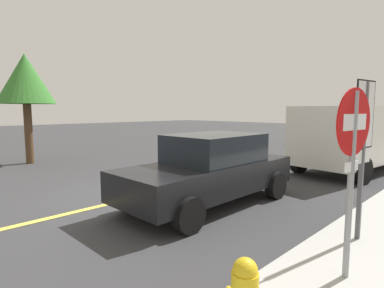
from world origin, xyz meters
The scene contains 8 objects.
ground_plane centered at (0.00, 0.00, 0.00)m, with size 80.00×80.00×0.00m, color #38383A.
lane_marking_centre centered at (3.00, 0.00, 0.01)m, with size 28.00×0.16×0.01m, color #E0D14C.
stop_sign centered at (-0.51, -4.86, 1.60)m, with size 0.76×0.11×2.34m.
speed_limit_sign centered at (0.75, -4.60, 1.76)m, with size 0.54×0.09×2.52m.
white_van centered at (7.05, -2.54, 1.27)m, with size 5.39×2.72×2.20m.
car_yellow_behind_van centered at (13.76, 1.02, 0.78)m, with size 4.51×2.20×1.54m.
car_black_near_curb centered at (0.80, -1.53, 0.79)m, with size 4.30×1.99×1.55m.
tree_left_verge centered at (-0.38, 6.94, 3.23)m, with size 2.13×2.13×4.23m.
Camera 1 is at (-4.17, -6.03, 2.09)m, focal length 28.66 mm.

